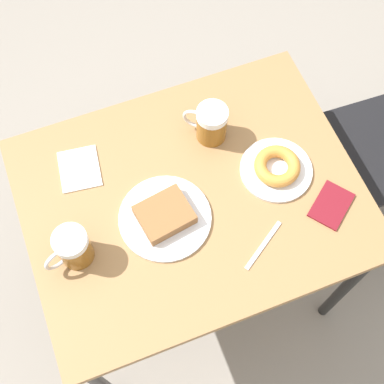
{
  "coord_description": "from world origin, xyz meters",
  "views": [
    {
      "loc": [
        0.59,
        -0.23,
        2.1
      ],
      "look_at": [
        0.0,
        0.0,
        0.77
      ],
      "focal_mm": 50.0,
      "sensor_mm": 36.0,
      "label": 1
    }
  ],
  "objects_px": {
    "plate_with_cake": "(165,216)",
    "napkin_folded": "(80,169)",
    "beer_mug_left": "(211,123)",
    "beer_mug_center": "(73,248)",
    "plate_with_donut": "(277,168)",
    "fork": "(263,245)",
    "passport_near_edge": "(331,205)"
  },
  "relations": [
    {
      "from": "beer_mug_left",
      "to": "passport_near_edge",
      "type": "xyz_separation_m",
      "value": [
        0.33,
        0.23,
        -0.06
      ]
    },
    {
      "from": "plate_with_donut",
      "to": "beer_mug_center",
      "type": "bearing_deg",
      "value": -86.03
    },
    {
      "from": "plate_with_cake",
      "to": "napkin_folded",
      "type": "relative_size",
      "value": 1.73
    },
    {
      "from": "beer_mug_left",
      "to": "napkin_folded",
      "type": "xyz_separation_m",
      "value": [
        -0.03,
        -0.39,
        -0.06
      ]
    },
    {
      "from": "plate_with_donut",
      "to": "passport_near_edge",
      "type": "relative_size",
      "value": 1.34
    },
    {
      "from": "napkin_folded",
      "to": "plate_with_cake",
      "type": "bearing_deg",
      "value": 37.33
    },
    {
      "from": "napkin_folded",
      "to": "fork",
      "type": "distance_m",
      "value": 0.56
    },
    {
      "from": "beer_mug_center",
      "to": "napkin_folded",
      "type": "distance_m",
      "value": 0.26
    },
    {
      "from": "beer_mug_left",
      "to": "beer_mug_center",
      "type": "distance_m",
      "value": 0.52
    },
    {
      "from": "plate_with_donut",
      "to": "fork",
      "type": "xyz_separation_m",
      "value": [
        0.19,
        -0.13,
        -0.02
      ]
    },
    {
      "from": "plate_with_cake",
      "to": "plate_with_donut",
      "type": "xyz_separation_m",
      "value": [
        -0.03,
        0.34,
        0.0
      ]
    },
    {
      "from": "plate_with_cake",
      "to": "passport_near_edge",
      "type": "height_order",
      "value": "plate_with_cake"
    },
    {
      "from": "plate_with_cake",
      "to": "plate_with_donut",
      "type": "distance_m",
      "value": 0.35
    },
    {
      "from": "plate_with_donut",
      "to": "beer_mug_center",
      "type": "relative_size",
      "value": 1.6
    },
    {
      "from": "beer_mug_center",
      "to": "fork",
      "type": "distance_m",
      "value": 0.5
    },
    {
      "from": "plate_with_donut",
      "to": "napkin_folded",
      "type": "xyz_separation_m",
      "value": [
        -0.2,
        -0.52,
        -0.02
      ]
    },
    {
      "from": "passport_near_edge",
      "to": "plate_with_cake",
      "type": "bearing_deg",
      "value": -106.19
    },
    {
      "from": "plate_with_donut",
      "to": "beer_mug_left",
      "type": "height_order",
      "value": "beer_mug_left"
    },
    {
      "from": "beer_mug_left",
      "to": "plate_with_cake",
      "type": "bearing_deg",
      "value": -46.4
    },
    {
      "from": "fork",
      "to": "passport_near_edge",
      "type": "relative_size",
      "value": 0.94
    },
    {
      "from": "beer_mug_center",
      "to": "napkin_folded",
      "type": "height_order",
      "value": "beer_mug_center"
    },
    {
      "from": "beer_mug_left",
      "to": "beer_mug_center",
      "type": "relative_size",
      "value": 0.93
    },
    {
      "from": "fork",
      "to": "plate_with_cake",
      "type": "bearing_deg",
      "value": -127.35
    },
    {
      "from": "passport_near_edge",
      "to": "napkin_folded",
      "type": "bearing_deg",
      "value": -120.17
    },
    {
      "from": "beer_mug_left",
      "to": "fork",
      "type": "xyz_separation_m",
      "value": [
        0.37,
        0.0,
        -0.06
      ]
    },
    {
      "from": "plate_with_donut",
      "to": "beer_mug_left",
      "type": "relative_size",
      "value": 1.72
    },
    {
      "from": "plate_with_cake",
      "to": "plate_with_donut",
      "type": "height_order",
      "value": "plate_with_cake"
    },
    {
      "from": "beer_mug_center",
      "to": "napkin_folded",
      "type": "bearing_deg",
      "value": 162.72
    },
    {
      "from": "beer_mug_center",
      "to": "passport_near_edge",
      "type": "relative_size",
      "value": 0.84
    },
    {
      "from": "plate_with_cake",
      "to": "beer_mug_left",
      "type": "relative_size",
      "value": 2.11
    },
    {
      "from": "beer_mug_center",
      "to": "passport_near_edge",
      "type": "distance_m",
      "value": 0.7
    },
    {
      "from": "beer_mug_center",
      "to": "napkin_folded",
      "type": "xyz_separation_m",
      "value": [
        -0.25,
        0.08,
        -0.06
      ]
    }
  ]
}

